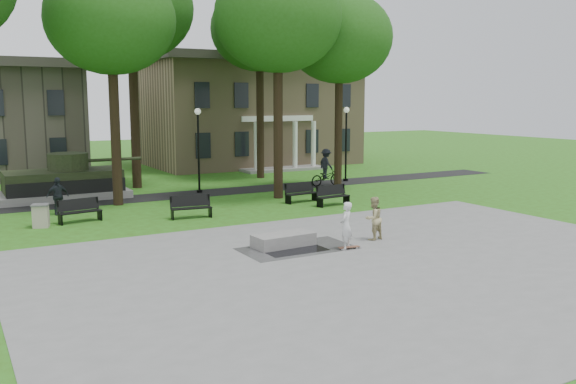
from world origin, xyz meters
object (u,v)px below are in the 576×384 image
at_px(skateboarder, 346,226).
at_px(trash_bin, 41,216).
at_px(cyclist, 326,171).
at_px(concrete_block, 283,240).
at_px(friend_watching, 373,218).
at_px(park_bench_0, 80,210).

height_order(skateboarder, trash_bin, skateboarder).
bearing_deg(skateboarder, cyclist, -157.38).
relative_size(concrete_block, friend_watching, 1.36).
bearing_deg(cyclist, trash_bin, 103.48).
bearing_deg(friend_watching, concrete_block, -22.26).
bearing_deg(friend_watching, skateboarder, 12.15).
distance_m(skateboarder, friend_watching, 1.85).
relative_size(skateboarder, trash_bin, 1.74).
distance_m(concrete_block, friend_watching, 3.54).
height_order(park_bench_0, trash_bin, park_bench_0).
distance_m(friend_watching, cyclist, 14.52).
bearing_deg(park_bench_0, skateboarder, -62.43).
distance_m(concrete_block, skateboarder, 2.31).
bearing_deg(skateboarder, concrete_block, -77.56).
bearing_deg(friend_watching, cyclist, -125.66).
bearing_deg(trash_bin, concrete_block, -47.98).
relative_size(friend_watching, park_bench_0, 0.88).
distance_m(concrete_block, trash_bin, 10.56).
relative_size(park_bench_0, trash_bin, 1.93).
distance_m(skateboarder, park_bench_0, 11.98).
relative_size(skateboarder, park_bench_0, 0.91).
bearing_deg(trash_bin, skateboarder, -46.71).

